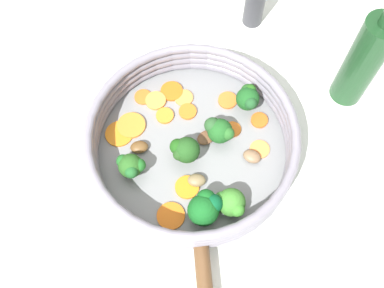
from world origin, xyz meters
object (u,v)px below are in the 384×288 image
(broccoli_floret_4, at_px, (248,97))
(mushroom_piece_3, at_px, (206,137))
(carrot_slice_1, at_px, (165,116))
(carrot_slice_8, at_px, (187,187))
(mushroom_piece_1, at_px, (252,156))
(carrot_slice_12, at_px, (131,125))
(carrot_slice_5, at_px, (233,129))
(broccoli_floret_2, at_px, (205,207))
(broccoli_floret_0, at_px, (231,203))
(carrot_slice_4, at_px, (228,100))
(broccoli_floret_3, at_px, (219,130))
(broccoli_floret_1, at_px, (131,166))
(carrot_slice_6, at_px, (260,149))
(carrot_slice_13, at_px, (171,216))
(mushroom_piece_0, at_px, (139,146))
(mushroom_piece_2, at_px, (197,180))
(carrot_slice_7, at_px, (172,91))
(carrot_slice_9, at_px, (184,98))
(carrot_slice_0, at_px, (188,112))
(broccoli_floret_5, at_px, (185,150))
(carrot_slice_2, at_px, (143,97))
(oil_bottle, at_px, (364,60))
(carrot_slice_11, at_px, (119,134))
(carrot_slice_10, at_px, (259,120))
(skillet, at_px, (192,150))
(salt_shaker, at_px, (255,0))
(carrot_slice_3, at_px, (156,101))

(broccoli_floret_4, relative_size, mushroom_piece_3, 1.55)
(carrot_slice_1, distance_m, carrot_slice_8, 0.13)
(mushroom_piece_1, bearing_deg, carrot_slice_12, 72.21)
(carrot_slice_5, distance_m, broccoli_floret_2, 0.15)
(carrot_slice_5, relative_size, broccoli_floret_0, 0.60)
(carrot_slice_4, height_order, carrot_slice_12, same)
(carrot_slice_8, distance_m, carrot_slice_12, 0.14)
(broccoli_floret_3, bearing_deg, broccoli_floret_1, 113.02)
(carrot_slice_6, bearing_deg, carrot_slice_13, 126.76)
(broccoli_floret_2, bearing_deg, mushroom_piece_0, 42.26)
(mushroom_piece_2, bearing_deg, carrot_slice_7, 13.12)
(carrot_slice_9, distance_m, mushroom_piece_0, 0.12)
(mushroom_piece_3, bearing_deg, mushroom_piece_1, -116.87)
(carrot_slice_0, bearing_deg, broccoli_floret_4, -84.79)
(carrot_slice_1, height_order, carrot_slice_6, carrot_slice_1)
(carrot_slice_12, height_order, broccoli_floret_5, broccoli_floret_5)
(carrot_slice_2, distance_m, carrot_slice_5, 0.16)
(oil_bottle, bearing_deg, carrot_slice_11, 101.54)
(carrot_slice_8, height_order, broccoli_floret_5, broccoli_floret_5)
(broccoli_floret_3, bearing_deg, carrot_slice_4, -16.16)
(carrot_slice_8, relative_size, broccoli_floret_1, 0.82)
(carrot_slice_10, bearing_deg, mushroom_piece_2, 134.55)
(mushroom_piece_0, bearing_deg, mushroom_piece_2, -123.78)
(skillet, xyz_separation_m, oil_bottle, (0.11, -0.27, 0.09))
(salt_shaker, bearing_deg, carrot_slice_8, 159.07)
(carrot_slice_5, xyz_separation_m, mushroom_piece_0, (-0.03, 0.15, 0.01))
(carrot_slice_2, height_order, carrot_slice_6, same)
(carrot_slice_0, relative_size, carrot_slice_11, 0.65)
(carrot_slice_0, relative_size, carrot_slice_3, 0.86)
(carrot_slice_2, xyz_separation_m, mushroom_piece_2, (-0.16, -0.09, 0.01))
(mushroom_piece_3, xyz_separation_m, salt_shaker, (0.26, -0.10, 0.04))
(carrot_slice_5, bearing_deg, mushroom_piece_2, 145.54)
(carrot_slice_10, bearing_deg, carrot_slice_2, 75.66)
(carrot_slice_4, bearing_deg, carrot_slice_5, -174.72)
(carrot_slice_9, bearing_deg, carrot_slice_11, 121.61)
(carrot_slice_13, bearing_deg, carrot_slice_3, 7.10)
(carrot_slice_5, relative_size, mushroom_piece_0, 0.99)
(carrot_slice_0, bearing_deg, oil_bottle, -81.58)
(broccoli_floret_3, relative_size, mushroom_piece_3, 1.50)
(carrot_slice_6, height_order, broccoli_floret_0, broccoli_floret_0)
(mushroom_piece_1, distance_m, salt_shaker, 0.30)
(carrot_slice_4, height_order, broccoli_floret_5, broccoli_floret_5)
(mushroom_piece_3, bearing_deg, carrot_slice_13, 155.87)
(carrot_slice_6, xyz_separation_m, broccoli_floret_5, (-0.01, 0.12, 0.03))
(broccoli_floret_5, height_order, mushroom_piece_2, broccoli_floret_5)
(carrot_slice_0, bearing_deg, carrot_slice_13, 170.85)
(carrot_slice_5, bearing_deg, broccoli_floret_4, -30.56)
(broccoli_floret_1, distance_m, oil_bottle, 0.40)
(carrot_slice_5, height_order, oil_bottle, oil_bottle)
(salt_shaker, bearing_deg, broccoli_floret_1, 145.29)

